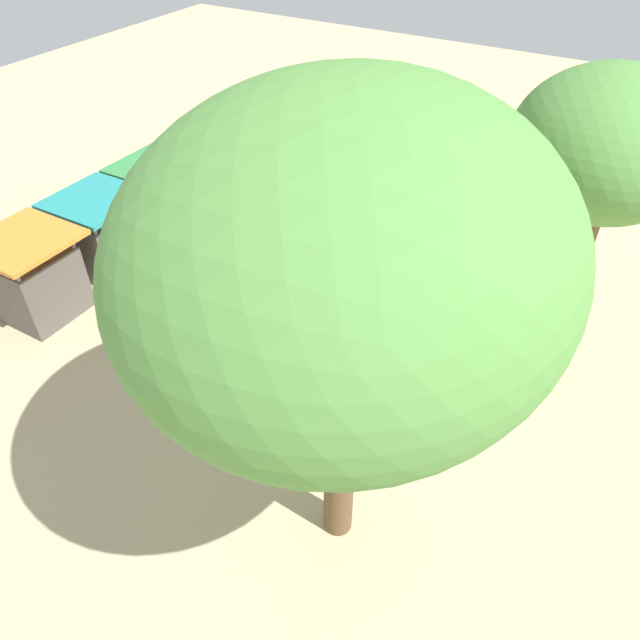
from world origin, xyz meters
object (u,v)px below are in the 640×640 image
object	(u,v)px
shade_tree_secondary	(604,152)
market_stall_orange	(37,281)
shade_tree_main	(347,260)
wooden_bench	(247,322)
person_handler	(376,279)
market_stall_green	(163,202)
market_stall_teal	(106,238)
market_stall_white	(211,172)
picnic_table_near	(335,243)
elephant	(327,309)

from	to	relation	value
shade_tree_secondary	market_stall_orange	distance (m)	14.76
shade_tree_main	wooden_bench	bearing A→B (deg)	52.10
person_handler	wooden_bench	bearing A→B (deg)	-33.62
shade_tree_secondary	market_stall_green	xyz separation A→B (m)	(-0.47, 12.86, -4.51)
shade_tree_secondary	market_stall_teal	world-z (taller)	shade_tree_secondary
market_stall_orange	market_stall_white	size ratio (longest dim) A/B	1.00
shade_tree_secondary	market_stall_white	world-z (taller)	shade_tree_secondary
market_stall_green	picnic_table_near	bearing A→B (deg)	-76.13
person_handler	shade_tree_main	distance (m)	9.15
shade_tree_secondary	market_stall_green	distance (m)	13.63
picnic_table_near	market_stall_teal	world-z (taller)	market_stall_teal
picnic_table_near	market_stall_green	bearing A→B (deg)	-58.87
elephant	market_stall_orange	world-z (taller)	market_stall_orange
elephant	wooden_bench	size ratio (longest dim) A/B	1.71
shade_tree_main	wooden_bench	distance (m)	8.70
shade_tree_main	wooden_bench	xyz separation A→B (m)	(3.87, 4.97, -6.01)
shade_tree_secondary	picnic_table_near	size ratio (longest dim) A/B	3.96
elephant	market_stall_teal	size ratio (longest dim) A/B	0.96
shade_tree_secondary	picnic_table_near	xyz separation A→B (m)	(0.99, 6.96, -5.06)
person_handler	market_stall_white	distance (m)	8.53
market_stall_orange	market_stall_teal	size ratio (longest dim) A/B	1.00
person_handler	shade_tree_secondary	size ratio (longest dim) A/B	0.22
market_stall_teal	market_stall_green	distance (m)	2.60
person_handler	market_stall_white	bearing A→B (deg)	-102.66
wooden_bench	market_stall_orange	distance (m)	6.07
wooden_bench	market_stall_green	bearing A→B (deg)	-58.89
picnic_table_near	market_stall_white	bearing A→B (deg)	-83.73
market_stall_orange	market_stall_teal	world-z (taller)	same
shade_tree_secondary	market_stall_orange	world-z (taller)	shade_tree_secondary
wooden_bench	picnic_table_near	size ratio (longest dim) A/B	0.75
shade_tree_main	picnic_table_near	world-z (taller)	shade_tree_main
picnic_table_near	shade_tree_secondary	bearing A→B (deg)	99.21
market_stall_teal	shade_tree_main	bearing A→B (deg)	-112.24
shade_tree_secondary	picnic_table_near	bearing A→B (deg)	81.95
elephant	market_stall_teal	xyz separation A→B (m)	(-0.44, 7.64, 0.06)
person_handler	market_stall_orange	xyz separation A→B (m)	(-5.10, 8.09, 0.19)
person_handler	shade_tree_secondary	xyz separation A→B (m)	(0.58, -4.77, 4.70)
shade_tree_main	shade_tree_secondary	xyz separation A→B (m)	(7.41, -2.24, -0.84)
person_handler	picnic_table_near	size ratio (longest dim) A/B	0.87
elephant	market_stall_white	world-z (taller)	market_stall_white
wooden_bench	market_stall_teal	world-z (taller)	market_stall_teal
person_handler	shade_tree_main	xyz separation A→B (m)	(-6.84, -2.52, 5.54)
shade_tree_main	shade_tree_secondary	size ratio (longest dim) A/B	1.20
shade_tree_main	market_stall_white	distance (m)	15.24
wooden_bench	market_stall_teal	distance (m)	5.70
elephant	shade_tree_secondary	distance (m)	7.41
picnic_table_near	market_stall_orange	size ratio (longest dim) A/B	0.74
market_stall_teal	market_stall_white	size ratio (longest dim) A/B	1.00
market_stall_white	market_stall_green	bearing A→B (deg)	180.00
elephant	market_stall_green	distance (m)	7.93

